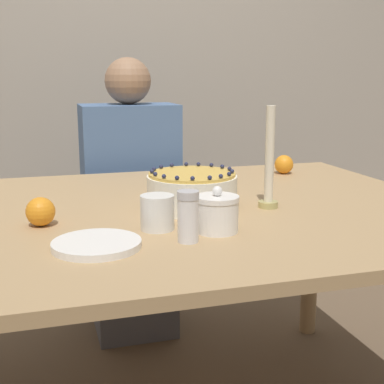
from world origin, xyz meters
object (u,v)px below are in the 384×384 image
Objects in this scene: sugar_shaker at (188,216)px; candle at (269,167)px; cake at (192,191)px; sugar_bowl at (217,213)px; person_man_blue_shirt at (131,217)px.

sugar_shaker is 0.39m from candle.
cake is 2.15× the size of sugar_shaker.
candle reaches higher than cake.
sugar_bowl is 0.11m from sugar_shaker.
candle reaches higher than sugar_shaker.
candle is at bearing 40.04° from sugar_bowl.
person_man_blue_shirt is at bearing 105.55° from candle.
cake is at bearing 71.80° from sugar_shaker.
cake is at bearing 92.27° from person_man_blue_shirt.
sugar_bowl is at bearing 91.32° from person_man_blue_shirt.
sugar_bowl is 0.95× the size of sugar_shaker.
candle is 0.24× the size of person_man_blue_shirt.
candle is (0.31, 0.24, 0.06)m from sugar_shaker.
sugar_bowl is (-0.01, -0.24, -0.01)m from cake.
sugar_shaker is 1.15m from person_man_blue_shirt.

